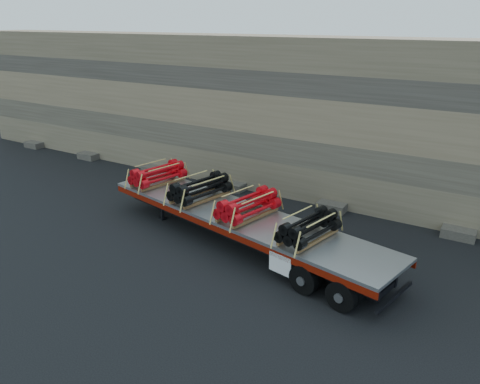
# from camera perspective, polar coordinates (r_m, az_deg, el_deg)

# --- Properties ---
(ground) EXTENTS (120.00, 120.00, 0.00)m
(ground) POSITION_cam_1_polar(r_m,az_deg,el_deg) (17.30, -0.86, -6.06)
(ground) COLOR black
(ground) RESTS_ON ground
(rock_wall) EXTENTS (44.00, 3.00, 7.00)m
(rock_wall) POSITION_cam_1_polar(r_m,az_deg,el_deg) (21.67, 8.47, 8.97)
(rock_wall) COLOR #7A6B54
(rock_wall) RESTS_ON ground
(trailer) EXTENTS (12.21, 4.70, 1.20)m
(trailer) POSITION_cam_1_polar(r_m,az_deg,el_deg) (16.86, -0.04, -4.54)
(trailer) COLOR #B3B6BB
(trailer) RESTS_ON ground
(bundle_front) EXTENTS (1.55, 2.42, 0.80)m
(bundle_front) POSITION_cam_1_polar(r_m,az_deg,el_deg) (19.80, -9.98, 2.10)
(bundle_front) COLOR red
(bundle_front) RESTS_ON trailer
(bundle_midfront) EXTENTS (1.62, 2.52, 0.83)m
(bundle_midfront) POSITION_cam_1_polar(r_m,az_deg,el_deg) (17.86, -4.89, 0.36)
(bundle_midfront) COLOR black
(bundle_midfront) RESTS_ON trailer
(bundle_midrear) EXTENTS (1.59, 2.48, 0.81)m
(bundle_midrear) POSITION_cam_1_polar(r_m,az_deg,el_deg) (16.21, 0.96, -1.71)
(bundle_midrear) COLOR red
(bundle_midrear) RESTS_ON trailer
(bundle_rear) EXTENTS (1.49, 2.32, 0.76)m
(bundle_rear) POSITION_cam_1_polar(r_m,az_deg,el_deg) (14.75, 8.37, -4.37)
(bundle_rear) COLOR black
(bundle_rear) RESTS_ON trailer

